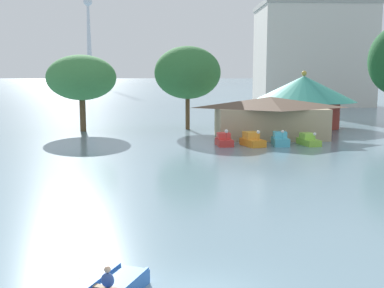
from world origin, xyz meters
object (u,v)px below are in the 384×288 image
(boathouse, at_px, (270,116))
(green_roof_pavilion, at_px, (303,97))
(pedal_boat_orange, at_px, (252,140))
(pedal_boat_cyan, at_px, (280,140))
(shoreline_tree_mid, at_px, (188,73))
(background_building_block, at_px, (312,55))
(pedal_boat_lime, at_px, (308,140))
(distant_broadcast_tower, at_px, (88,12))
(pedal_boat_red, at_px, (224,140))
(shoreline_tree_tall_left, at_px, (81,78))

(boathouse, height_order, green_roof_pavilion, green_roof_pavilion)
(pedal_boat_orange, height_order, pedal_boat_cyan, pedal_boat_cyan)
(shoreline_tree_mid, bearing_deg, pedal_boat_orange, -67.63)
(boathouse, height_order, background_building_block, background_building_block)
(pedal_boat_lime, bearing_deg, shoreline_tree_mid, -151.83)
(pedal_boat_cyan, distance_m, boathouse, 6.36)
(pedal_boat_lime, bearing_deg, boathouse, -165.14)
(green_roof_pavilion, bearing_deg, background_building_block, 72.01)
(green_roof_pavilion, xyz_separation_m, distant_broadcast_tower, (-90.16, 350.98, 56.61))
(pedal_boat_cyan, height_order, background_building_block, background_building_block)
(boathouse, distance_m, background_building_block, 60.32)
(shoreline_tree_mid, bearing_deg, background_building_block, 56.85)
(boathouse, xyz_separation_m, background_building_block, (21.46, 55.61, 9.22))
(green_roof_pavilion, bearing_deg, pedal_boat_orange, -120.69)
(pedal_boat_red, height_order, pedal_boat_orange, pedal_boat_red)
(shoreline_tree_tall_left, bearing_deg, shoreline_tree_mid, 6.88)
(boathouse, height_order, shoreline_tree_mid, shoreline_tree_mid)
(pedal_boat_cyan, bearing_deg, shoreline_tree_mid, -146.84)
(pedal_boat_cyan, height_order, distant_broadcast_tower, distant_broadcast_tower)
(pedal_boat_lime, height_order, boathouse, boathouse)
(pedal_boat_red, bearing_deg, boathouse, 129.17)
(pedal_boat_red, height_order, background_building_block, background_building_block)
(pedal_boat_lime, relative_size, boathouse, 0.24)
(distant_broadcast_tower, bearing_deg, shoreline_tree_tall_left, -80.28)
(pedal_boat_lime, distance_m, background_building_block, 65.11)
(pedal_boat_lime, xyz_separation_m, background_building_block, (18.62, 61.38, 11.19))
(pedal_boat_orange, height_order, background_building_block, background_building_block)
(pedal_boat_red, height_order, shoreline_tree_mid, shoreline_tree_mid)
(boathouse, xyz_separation_m, green_roof_pavilion, (6.83, 10.54, 1.69))
(pedal_boat_cyan, height_order, boathouse, boathouse)
(boathouse, distance_m, green_roof_pavilion, 12.67)
(background_building_block, bearing_deg, boathouse, -111.11)
(pedal_boat_orange, distance_m, boathouse, 7.07)
(green_roof_pavilion, height_order, shoreline_tree_mid, shoreline_tree_mid)
(boathouse, bearing_deg, distant_broadcast_tower, 102.98)
(pedal_boat_orange, relative_size, shoreline_tree_tall_left, 0.34)
(pedal_boat_orange, height_order, boathouse, boathouse)
(pedal_boat_red, xyz_separation_m, boathouse, (5.90, 5.82, 1.92))
(distant_broadcast_tower, bearing_deg, background_building_block, -71.09)
(pedal_boat_red, distance_m, boathouse, 8.51)
(pedal_boat_red, bearing_deg, pedal_boat_lime, 84.90)
(pedal_boat_red, bearing_deg, shoreline_tree_tall_left, -133.15)
(pedal_boat_orange, bearing_deg, pedal_boat_lime, 75.20)
(pedal_boat_orange, height_order, distant_broadcast_tower, distant_broadcast_tower)
(green_roof_pavilion, distance_m, shoreline_tree_tall_left, 29.78)
(boathouse, xyz_separation_m, shoreline_tree_mid, (-9.15, 8.74, 4.99))
(pedal_boat_red, relative_size, distant_broadcast_tower, 0.02)
(pedal_boat_cyan, relative_size, distant_broadcast_tower, 0.02)
(distant_broadcast_tower, bearing_deg, boathouse, -77.02)
(pedal_boat_cyan, distance_m, shoreline_tree_tall_left, 26.80)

